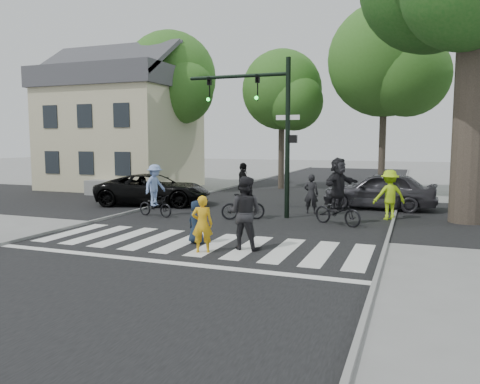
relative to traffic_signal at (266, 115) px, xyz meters
The scene contains 22 objects.
ground 7.33m from the traffic_signal, 93.27° to the right, with size 120.00×120.00×0.00m, color gray.
road_stem 4.09m from the traffic_signal, 106.46° to the right, with size 10.00×70.00×0.01m, color black.
road_cross 4.31m from the traffic_signal, 101.11° to the left, with size 70.00×10.00×0.01m, color black.
curb_left 6.74m from the traffic_signal, 167.50° to the right, with size 0.10×70.00×0.10m, color gray.
curb_right 6.19m from the traffic_signal, 14.31° to the right, with size 0.10×70.00×0.10m, color gray.
crosswalk 6.78m from the traffic_signal, 93.66° to the right, with size 10.00×3.85×0.01m.
traffic_signal is the anchor object (origin of this frame).
bg_tree_0 17.31m from the traffic_signal, 145.17° to the left, with size 5.46×5.20×8.97m.
bg_tree_1 13.26m from the traffic_signal, 134.31° to the left, with size 6.09×5.80×9.80m.
bg_tree_2 10.80m from the traffic_signal, 101.45° to the left, with size 5.04×4.80×8.40m.
bg_tree_3 10.35m from the traffic_signal, 66.46° to the left, with size 6.30×6.00×10.20m.
house 14.17m from the traffic_signal, 146.70° to the left, with size 8.40×8.10×8.82m.
pedestrian_woman 6.92m from the traffic_signal, 88.10° to the right, with size 0.55×0.36×1.52m, color yellow.
pedestrian_child 6.18m from the traffic_signal, 94.59° to the right, with size 0.61×0.40×1.24m, color #142134.
pedestrian_adult 6.23m from the traffic_signal, 78.36° to the right, with size 0.97×0.75×1.99m, color black.
cyclist_left 5.24m from the traffic_signal, 160.12° to the right, with size 1.68×1.13×2.03m.
cyclist_mid 3.22m from the traffic_signal, 121.89° to the right, with size 1.67×1.13×2.13m.
cyclist_right 4.15m from the traffic_signal, 16.31° to the right, with size 1.96×1.81×2.37m.
car_suv 6.75m from the traffic_signal, 166.61° to the left, with size 2.37×5.15×1.43m, color black.
car_grey 6.25m from the traffic_signal, 43.41° to the left, with size 1.91×4.74×1.61m, color #39373D.
bystander_hivis 5.48m from the traffic_signal, 11.90° to the left, with size 1.21×0.69×1.87m, color #B6EE18.
bystander_dark 3.70m from the traffic_signal, 43.22° to the left, with size 0.59×0.38×1.60m, color black.
Camera 1 is at (5.74, -10.92, 2.93)m, focal length 35.00 mm.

